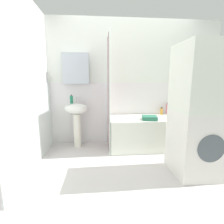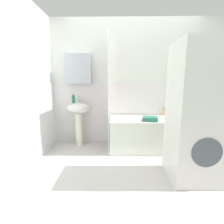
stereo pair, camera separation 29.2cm
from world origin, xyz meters
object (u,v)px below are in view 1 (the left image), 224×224
washer_dryer_stack (199,112)px  sink (77,115)px  conditioner_bottle (173,110)px  shampoo_bottle (161,111)px  soap_dispenser (71,99)px  lotion_bottle (167,109)px  towel_folded (150,118)px  bathtub (147,132)px

washer_dryer_stack → sink: bearing=147.4°
conditioner_bottle → shampoo_bottle: size_ratio=1.38×
sink → conditioner_bottle: bearing=3.9°
soap_dispenser → lotion_bottle: size_ratio=0.67×
washer_dryer_stack → conditioner_bottle: bearing=79.7°
soap_dispenser → shampoo_bottle: size_ratio=1.11×
lotion_bottle → washer_dryer_stack: 1.22m
sink → towel_folded: bearing=-13.5°
lotion_bottle → towel_folded: lotion_bottle is taller
sink → washer_dryer_stack: bearing=-32.6°
bathtub → washer_dryer_stack: bearing=-67.6°
conditioner_bottle → lotion_bottle: size_ratio=0.84×
bathtub → lotion_bottle: 0.68m
soap_dispenser → towel_folded: size_ratio=0.65×
conditioner_bottle → shampoo_bottle: 0.24m
bathtub → washer_dryer_stack: washer_dryer_stack is taller
sink → soap_dispenser: soap_dispenser is taller
shampoo_bottle → washer_dryer_stack: size_ratio=0.09×
conditioner_bottle → lotion_bottle: 0.13m
sink → soap_dispenser: (-0.08, -0.01, 0.29)m
sink → lotion_bottle: 1.79m
soap_dispenser → lotion_bottle: (1.87, 0.13, -0.22)m
soap_dispenser → washer_dryer_stack: 2.08m
lotion_bottle → towel_folded: 0.67m
conditioner_bottle → lotion_bottle: bearing=-176.4°
bathtub → conditioner_bottle: conditioner_bottle is taller
conditioner_bottle → lotion_bottle: (-0.13, -0.01, 0.02)m
soap_dispenser → shampoo_bottle: soap_dispenser is taller
soap_dispenser → conditioner_bottle: size_ratio=0.81×
bathtub → sink: bearing=173.6°
bathtub → shampoo_bottle: bearing=36.7°
sink → shampoo_bottle: (1.67, 0.12, 0.03)m
soap_dispenser → shampoo_bottle: 1.78m
bathtub → shampoo_bottle: (0.37, 0.27, 0.35)m
lotion_bottle → washer_dryer_stack: bearing=-94.5°
sink → lotion_bottle: size_ratio=3.43×
bathtub → towel_folded: 0.36m
towel_folded → washer_dryer_stack: bearing=-62.4°
shampoo_bottle → towel_folded: bearing=-131.3°
soap_dispenser → bathtub: size_ratio=0.12×
soap_dispenser → washer_dryer_stack: bearing=-31.1°
conditioner_bottle → towel_folded: 0.77m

